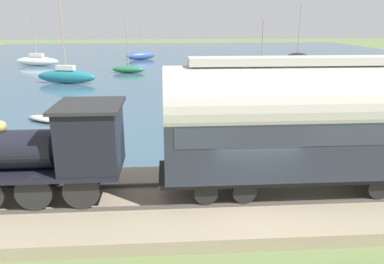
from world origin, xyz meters
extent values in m
plane|color=#607542|center=(0.00, 0.00, 0.00)|extent=(200.00, 200.00, 0.00)
cube|color=#38566B|center=(43.54, 0.00, 0.00)|extent=(80.00, 80.00, 0.01)
cube|color=gray|center=(0.58, 0.00, 0.20)|extent=(5.32, 56.00, 0.41)
cube|color=#4C4742|center=(-0.25, 0.00, 0.47)|extent=(0.07, 54.88, 0.12)
cube|color=#4C4742|center=(1.41, 0.00, 0.47)|extent=(0.07, 54.88, 0.12)
cylinder|color=black|center=(-0.25, 5.29, 1.08)|extent=(0.12, 1.11, 1.11)
cylinder|color=black|center=(1.41, 5.29, 1.08)|extent=(0.12, 1.11, 1.11)
cylinder|color=black|center=(-0.25, 6.70, 1.08)|extent=(0.12, 1.11, 1.11)
cylinder|color=black|center=(1.41, 6.70, 1.08)|extent=(0.12, 1.11, 1.11)
cylinder|color=black|center=(1.41, 8.11, 1.08)|extent=(0.12, 1.11, 1.11)
cube|color=black|center=(0.58, 6.70, 1.53)|extent=(2.16, 5.13, 0.12)
cylinder|color=black|center=(0.58, 7.73, 2.20)|extent=(1.22, 3.08, 1.22)
sphere|color=tan|center=(0.58, 7.73, 2.95)|extent=(0.36, 0.36, 0.36)
cube|color=black|center=(0.58, 5.04, 2.55)|extent=(2.06, 1.79, 1.92)
cube|color=#282828|center=(0.58, 5.04, 3.56)|extent=(2.26, 2.03, 0.10)
cylinder|color=black|center=(-0.25, -4.09, 0.91)|extent=(0.12, 0.76, 0.76)
cylinder|color=black|center=(1.41, -4.09, 0.91)|extent=(0.12, 0.76, 0.76)
cylinder|color=black|center=(-0.25, 0.28, 0.91)|extent=(0.12, 0.76, 0.76)
cylinder|color=black|center=(1.41, 0.28, 0.91)|extent=(0.12, 0.76, 0.76)
cylinder|color=black|center=(-0.25, 1.50, 0.91)|extent=(0.12, 0.76, 0.76)
cylinder|color=black|center=(1.41, 1.50, 0.91)|extent=(0.12, 0.76, 0.76)
cube|color=black|center=(0.58, -1.90, 1.22)|extent=(2.09, 9.71, 0.16)
cube|color=#232833|center=(0.58, -1.90, 2.41)|extent=(2.32, 9.32, 2.23)
cube|color=#2D333D|center=(0.58, -1.90, 2.80)|extent=(2.35, 8.74, 0.62)
cylinder|color=#B2ADA3|center=(0.58, -1.90, 3.53)|extent=(2.43, 9.32, 2.43)
cube|color=#B2ADA3|center=(0.58, -1.90, 4.86)|extent=(0.81, 7.77, 0.24)
ellipsoid|color=#335199|center=(46.40, 6.42, 0.60)|extent=(3.13, 4.64, 1.17)
cylinder|color=#9E8460|center=(46.40, 6.42, 3.41)|extent=(0.10, 0.10, 4.45)
ellipsoid|color=white|center=(40.09, 19.53, 0.57)|extent=(2.27, 5.93, 1.13)
cylinder|color=#9E8460|center=(40.09, 19.53, 3.74)|extent=(0.10, 0.10, 5.20)
cube|color=silver|center=(40.09, 19.53, 1.36)|extent=(1.02, 1.85, 0.45)
ellipsoid|color=#236B42|center=(32.49, 6.95, 0.42)|extent=(1.61, 3.82, 0.82)
cylinder|color=#9E8460|center=(32.49, 6.95, 3.36)|extent=(0.10, 0.10, 5.06)
ellipsoid|color=black|center=(40.88, -15.56, 0.70)|extent=(2.21, 3.58, 1.38)
cylinder|color=#9E8460|center=(40.88, -15.56, 4.61)|extent=(0.10, 0.10, 6.44)
ellipsoid|color=#1E707A|center=(25.83, 12.23, 0.65)|extent=(2.35, 5.94, 1.28)
cylinder|color=#9E8460|center=(25.83, 12.23, 5.37)|extent=(0.10, 0.10, 8.16)
cube|color=silver|center=(25.83, 12.23, 1.51)|extent=(1.01, 1.85, 0.45)
ellipsoid|color=#B72D23|center=(24.29, -6.30, 0.49)|extent=(2.30, 4.56, 0.97)
cylinder|color=#9E8460|center=(24.29, -6.30, 3.41)|extent=(0.10, 0.10, 4.87)
cube|color=silver|center=(24.29, -6.30, 1.20)|extent=(1.05, 1.46, 0.45)
ellipsoid|color=#B7B2A3|center=(11.89, 10.09, 0.18)|extent=(2.14, 2.72, 0.34)
ellipsoid|color=#B7B2A3|center=(10.18, -2.14, 0.24)|extent=(2.85, 2.37, 0.47)
camera|label=1|loc=(-10.73, 2.65, 6.15)|focal=35.00mm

